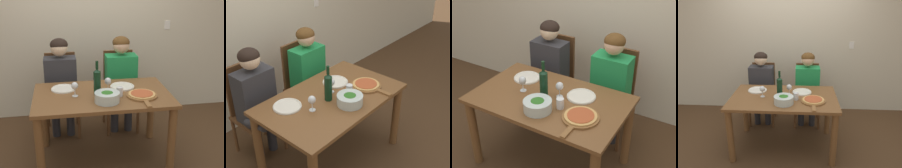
{
  "view_description": "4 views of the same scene",
  "coord_description": "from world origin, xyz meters",
  "views": [
    {
      "loc": [
        -0.4,
        -2.96,
        1.97
      ],
      "look_at": [
        0.11,
        0.04,
        0.86
      ],
      "focal_mm": 50.0,
      "sensor_mm": 36.0,
      "label": 1
    },
    {
      "loc": [
        -1.9,
        -1.71,
        2.38
      ],
      "look_at": [
        0.13,
        0.03,
        0.85
      ],
      "focal_mm": 50.0,
      "sensor_mm": 36.0,
      "label": 2
    },
    {
      "loc": [
        1.32,
        -1.98,
        2.29
      ],
      "look_at": [
        0.09,
        0.1,
        0.89
      ],
      "focal_mm": 50.0,
      "sensor_mm": 36.0,
      "label": 3
    },
    {
      "loc": [
        0.24,
        -2.67,
        1.92
      ],
      "look_at": [
        0.08,
        0.11,
        0.91
      ],
      "focal_mm": 35.0,
      "sensor_mm": 36.0,
      "label": 4
    }
  ],
  "objects": [
    {
      "name": "person_man",
      "position": [
        0.33,
        0.64,
        0.74
      ],
      "size": [
        0.47,
        0.51,
        1.23
      ],
      "color": "#28282D",
      "rests_on": "ground"
    },
    {
      "name": "wine_bottle",
      "position": [
        -0.05,
        -0.01,
        0.92
      ],
      "size": [
        0.07,
        0.07,
        0.36
      ],
      "color": "black",
      "rests_on": "dining_table"
    },
    {
      "name": "wine_glass_left",
      "position": [
        -0.28,
        -0.02,
        0.88
      ],
      "size": [
        0.07,
        0.07,
        0.15
      ],
      "color": "silver",
      "rests_on": "dining_table"
    },
    {
      "name": "broccoli_bowl",
      "position": [
        0.02,
        -0.21,
        0.82
      ],
      "size": [
        0.24,
        0.24,
        0.11
      ],
      "color": "silver",
      "rests_on": "dining_table"
    },
    {
      "name": "water_tumbler",
      "position": [
        0.17,
        -0.09,
        0.82
      ],
      "size": [
        0.07,
        0.07,
        0.1
      ],
      "color": "silver",
      "rests_on": "dining_table"
    },
    {
      "name": "dinner_plate_right",
      "position": [
        0.24,
        0.16,
        0.78
      ],
      "size": [
        0.27,
        0.27,
        0.02
      ],
      "color": "silver",
      "rests_on": "dining_table"
    },
    {
      "name": "chair_right",
      "position": [
        0.33,
        0.76,
        0.53
      ],
      "size": [
        0.42,
        0.42,
        1.01
      ],
      "color": "brown",
      "rests_on": "ground"
    },
    {
      "name": "back_wall",
      "position": [
        0.0,
        1.27,
        1.35
      ],
      "size": [
        10.0,
        0.06,
        2.7
      ],
      "color": "beige",
      "rests_on": "ground"
    },
    {
      "name": "chair_left",
      "position": [
        -0.42,
        0.76,
        0.53
      ],
      "size": [
        0.42,
        0.42,
        1.01
      ],
      "color": "brown",
      "rests_on": "ground"
    },
    {
      "name": "dining_table",
      "position": [
        0.0,
        0.0,
        0.63
      ],
      "size": [
        1.41,
        0.86,
        0.77
      ],
      "color": "brown",
      "rests_on": "ground"
    },
    {
      "name": "wine_glass_right",
      "position": [
        0.07,
        0.06,
        0.88
      ],
      "size": [
        0.07,
        0.07,
        0.15
      ],
      "color": "silver",
      "rests_on": "dining_table"
    },
    {
      "name": "ground_plane",
      "position": [
        0.0,
        0.0,
        0.0
      ],
      "size": [
        40.0,
        40.0,
        0.0
      ],
      "primitive_type": "plane",
      "color": "#4C331E"
    },
    {
      "name": "dinner_plate_left",
      "position": [
        -0.39,
        0.19,
        0.78
      ],
      "size": [
        0.27,
        0.27,
        0.02
      ],
      "color": "silver",
      "rests_on": "dining_table"
    },
    {
      "name": "pizza_on_board",
      "position": [
        0.39,
        -0.14,
        0.79
      ],
      "size": [
        0.31,
        0.45,
        0.04
      ],
      "color": "brown",
      "rests_on": "dining_table"
    },
    {
      "name": "person_woman",
      "position": [
        -0.42,
        0.64,
        0.74
      ],
      "size": [
        0.47,
        0.51,
        1.23
      ],
      "color": "#28282D",
      "rests_on": "ground"
    }
  ]
}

